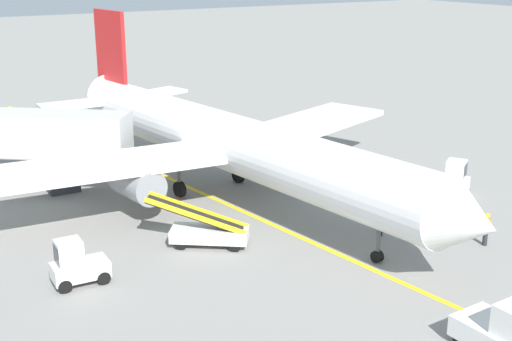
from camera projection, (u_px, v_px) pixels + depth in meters
The scene contains 13 objects.
ground_plane at pixel (367, 260), 32.29m from camera, with size 300.00×300.00×0.00m, color gray.
taxi_line_yellow at pixel (286, 231), 35.75m from camera, with size 0.30×80.00×0.01m, color yellow.
airliner at pixel (223, 140), 40.04m from camera, with size 28.37×35.31×10.10m.
jet_bridge at pixel (8, 133), 41.12m from camera, with size 11.58×9.88×4.85m.
pushback_tug at pixel (511, 334), 24.09m from camera, with size 2.03×3.67×2.20m.
baggage_tug_near_wing at pixel (451, 178), 41.21m from camera, with size 2.37×2.72×2.10m.
baggage_tug_by_cargo_door at pixel (76, 265), 29.68m from camera, with size 2.46×1.43×2.10m.
belt_loader_forward_hold at pixel (207, 231), 33.76m from camera, with size 4.76×3.99×2.59m.
ground_crew_marshaller at pixel (381, 219), 34.90m from camera, with size 0.36×0.24×1.70m.
ground_crew_wing_walker at pixel (486, 228), 33.72m from camera, with size 0.36×0.24×1.70m.
safety_cone_nose_left at pixel (180, 194), 40.70m from camera, with size 0.36×0.36×0.44m, color orange.
safety_cone_nose_right at pixel (373, 158), 47.94m from camera, with size 0.36×0.36×0.44m, color orange.
safety_cone_wingtip_left at pixel (272, 168), 45.68m from camera, with size 0.36×0.36×0.44m, color orange.
Camera 1 is at (-19.91, -22.46, 13.68)m, focal length 48.12 mm.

